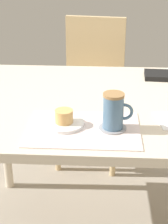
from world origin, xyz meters
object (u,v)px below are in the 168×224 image
at_px(dining_table, 91,117).
at_px(pastry_plate, 64,124).
at_px(coffee_mug, 114,111).
at_px(pastry, 64,116).
at_px(small_book, 163,75).
at_px(wooden_chair, 92,84).

relative_size(dining_table, pastry_plate, 7.75).
bearing_deg(coffee_mug, pastry, 174.66).
distance_m(dining_table, pastry_plate, 0.28).
xyz_separation_m(pastry_plate, small_book, (0.43, 0.54, 0.00)).
xyz_separation_m(wooden_chair, pastry, (-0.06, -1.07, 0.28)).
bearing_deg(pastry_plate, wooden_chair, 86.61).
xyz_separation_m(wooden_chair, small_book, (0.36, -0.53, 0.26)).
bearing_deg(dining_table, pastry_plate, -109.00).
bearing_deg(pastry_plate, small_book, 51.73).
bearing_deg(wooden_chair, pastry, 93.90).
bearing_deg(pastry, small_book, 51.73).
distance_m(wooden_chair, pastry_plate, 1.10).
relative_size(wooden_chair, pastry, 14.16).
bearing_deg(wooden_chair, coffee_mug, 103.27).
distance_m(pastry_plate, pastry, 0.03).
xyz_separation_m(dining_table, pastry, (-0.09, -0.25, 0.12)).
height_order(pastry, coffee_mug, coffee_mug).
distance_m(pastry, small_book, 0.69).
height_order(pastry, small_book, pastry).
distance_m(wooden_chair, pastry, 1.11).
xyz_separation_m(pastry, small_book, (0.43, 0.54, -0.03)).
distance_m(dining_table, coffee_mug, 0.32).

